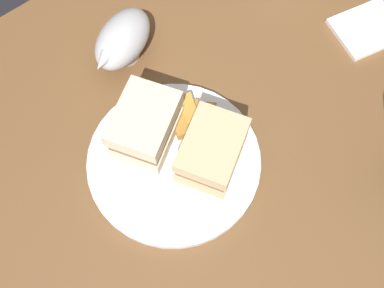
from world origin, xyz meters
name	(u,v)px	position (x,y,z in m)	size (l,w,h in m)	color
ground_plane	(201,233)	(0.00, 0.00, 0.00)	(6.00, 6.00, 0.00)	black
dining_table	(204,202)	(0.00, 0.00, 0.35)	(1.29, 0.81, 0.70)	brown
plate	(174,161)	(-0.06, 0.01, 0.71)	(0.25, 0.25, 0.01)	white
sandwich_half_left	(212,151)	(-0.02, -0.03, 0.75)	(0.13, 0.12, 0.06)	#CCB284
sandwich_half_right	(145,126)	(-0.07, 0.06, 0.75)	(0.13, 0.12, 0.07)	beige
potato_wedge_front	(204,115)	(0.01, 0.03, 0.72)	(0.04, 0.02, 0.02)	gold
potato_wedge_middle	(180,121)	(-0.02, 0.05, 0.72)	(0.05, 0.02, 0.02)	#B77F33
potato_wedge_back	(204,111)	(0.02, 0.04, 0.72)	(0.04, 0.02, 0.01)	#AD702D
potato_wedge_left_edge	(187,112)	(0.00, 0.05, 0.72)	(0.05, 0.02, 0.02)	gold
potato_wedge_right_edge	(208,120)	(0.01, 0.02, 0.72)	(0.05, 0.02, 0.02)	#AD702D
gravy_boat	(122,40)	(-0.01, 0.20, 0.74)	(0.14, 0.11, 0.07)	#B7B7BC
napkin	(368,29)	(0.34, -0.01, 0.70)	(0.11, 0.09, 0.01)	white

